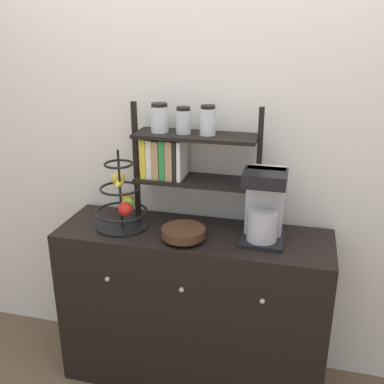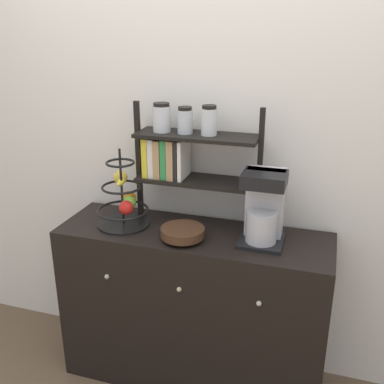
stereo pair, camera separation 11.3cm
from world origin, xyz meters
name	(u,v)px [view 1 (the left image)]	position (x,y,z in m)	size (l,w,h in m)	color
wall_back	(205,136)	(0.00, 0.47, 1.30)	(7.00, 0.05, 2.60)	silver
sideboard	(193,307)	(0.00, 0.21, 0.44)	(1.36, 0.44, 0.87)	black
coffee_maker	(264,206)	(0.34, 0.23, 1.04)	(0.20, 0.21, 0.35)	black
fruit_stand	(122,202)	(-0.36, 0.21, 1.00)	(0.26, 0.26, 0.40)	black
wooden_bowl	(184,233)	(-0.03, 0.13, 0.91)	(0.21, 0.21, 0.06)	#422819
shelf_hutch	(179,151)	(-0.10, 0.33, 1.25)	(0.65, 0.20, 0.61)	black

